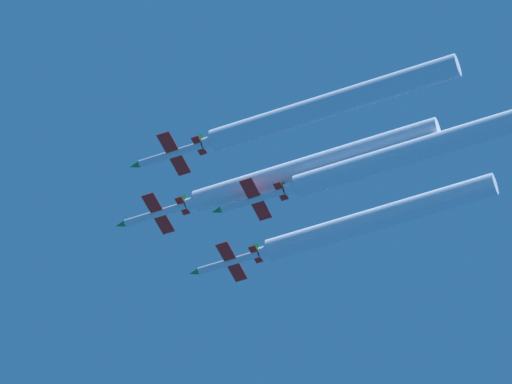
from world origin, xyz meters
The scene contains 8 objects.
jet_lead centered at (-0.28, 8.60, 245.50)m, with size 9.10×13.26×3.19m.
jet_left_wingman centered at (-12.60, 0.37, 243.58)m, with size 9.10×13.26×3.19m.
jet_right_wingman centered at (12.62, 0.76, 243.53)m, with size 9.10×13.26×3.19m.
jet_slot centered at (-0.33, -8.81, 241.62)m, with size 9.10×13.26×3.19m.
smoke_trail_lead centered at (-0.28, -19.24, 245.47)m, with size 3.72×43.61×3.72m.
smoke_trail_left_wingman centered at (-12.60, -26.93, 243.55)m, with size 3.72×42.52×3.72m.
smoke_trail_right_wingman centered at (12.62, -25.80, 243.50)m, with size 3.72×41.06×3.72m.
smoke_trail_slot centered at (-0.33, -39.70, 241.59)m, with size 3.72×49.72×3.72m.
Camera 1 is at (-195.02, -87.89, 1.28)m, focal length 138.57 mm.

